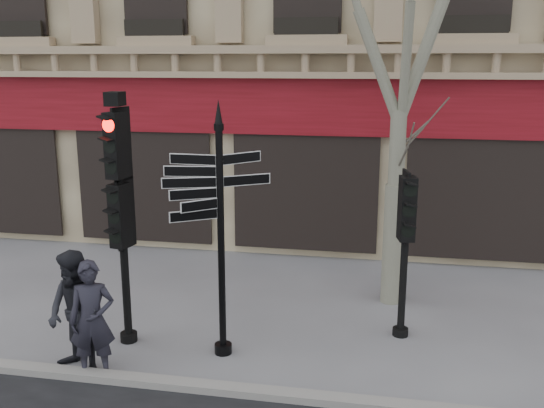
{
  "coord_description": "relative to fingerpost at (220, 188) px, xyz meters",
  "views": [
    {
      "loc": [
        1.82,
        -8.9,
        4.61
      ],
      "look_at": [
        0.02,
        0.6,
        2.32
      ],
      "focal_mm": 40.0,
      "sensor_mm": 36.0,
      "label": 1
    }
  ],
  "objects": [
    {
      "name": "pedestrian_b",
      "position": [
        -1.98,
        -0.99,
        -1.78
      ],
      "size": [
        1.14,
        1.04,
        1.9
      ],
      "primitive_type": "imported",
      "rotation": [
        0.0,
        0.0,
        -0.43
      ],
      "color": "black",
      "rests_on": "ground"
    },
    {
      "name": "fingerpost",
      "position": [
        0.0,
        0.0,
        0.0
      ],
      "size": [
        2.22,
        2.22,
        4.06
      ],
      "rotation": [
        0.0,
        0.0,
        0.39
      ],
      "color": "black",
      "rests_on": "ground"
    },
    {
      "name": "kerb",
      "position": [
        0.62,
        -1.17,
        -2.67
      ],
      "size": [
        80.0,
        0.25,
        0.12
      ],
      "primitive_type": "cube",
      "color": "gray",
      "rests_on": "ground"
    },
    {
      "name": "pedestrian_a",
      "position": [
        -1.68,
        -1.07,
        -1.82
      ],
      "size": [
        0.76,
        0.62,
        1.81
      ],
      "primitive_type": "imported",
      "rotation": [
        0.0,
        0.0,
        0.32
      ],
      "color": "black",
      "rests_on": "ground"
    },
    {
      "name": "ground",
      "position": [
        0.62,
        0.23,
        -2.73
      ],
      "size": [
        80.0,
        80.0,
        0.0
      ],
      "primitive_type": "plane",
      "color": "slate",
      "rests_on": "ground"
    },
    {
      "name": "traffic_signal_secondary",
      "position": [
        2.83,
        1.19,
        -0.78
      ],
      "size": [
        0.52,
        0.42,
        2.79
      ],
      "rotation": [
        0.0,
        0.0,
        0.19
      ],
      "color": "black",
      "rests_on": "ground"
    },
    {
      "name": "traffic_signal_main",
      "position": [
        -1.68,
        0.12,
        -0.11
      ],
      "size": [
        0.51,
        0.41,
        4.15
      ],
      "rotation": [
        0.0,
        0.0,
        -0.19
      ],
      "color": "black",
      "rests_on": "ground"
    }
  ]
}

